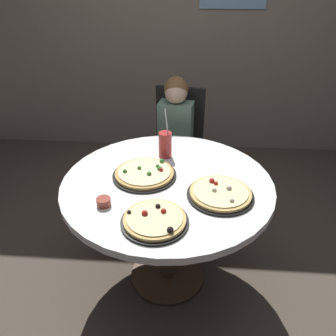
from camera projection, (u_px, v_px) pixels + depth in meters
name	position (u px, v px, depth m)	size (l,w,h in m)	color
ground_plane	(167.00, 275.00, 2.20)	(8.00, 8.00, 0.00)	#4C4238
wall_with_window	(183.00, 6.00, 3.16)	(5.20, 0.14, 2.90)	gray
dining_table	(167.00, 196.00, 1.87)	(1.16, 1.16, 0.75)	white
chair_wooden	(178.00, 140.00, 2.76)	(0.45, 0.45, 0.95)	black
diner_child	(173.00, 155.00, 2.63)	(0.30, 0.43, 1.08)	#3F4766
pizza_veggie	(145.00, 174.00, 1.85)	(0.36, 0.36, 0.05)	black
pizza_cheese	(220.00, 193.00, 1.68)	(0.34, 0.34, 0.05)	black
pizza_pepperoni	(155.00, 220.00, 1.50)	(0.31, 0.31, 0.05)	black
soda_cup	(165.00, 145.00, 2.01)	(0.08, 0.08, 0.31)	#B73333
sauce_bowl	(104.00, 202.00, 1.61)	(0.07, 0.07, 0.04)	brown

